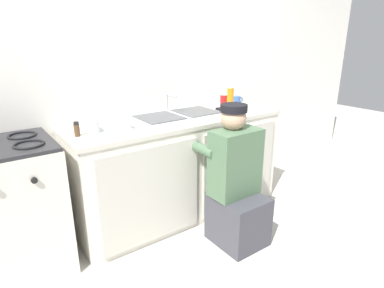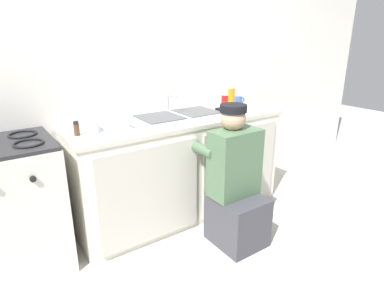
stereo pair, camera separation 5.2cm
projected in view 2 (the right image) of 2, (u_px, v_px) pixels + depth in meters
name	position (u px, v px, depth m)	size (l,w,h in m)	color
ground_plane	(198.00, 225.00, 2.81)	(12.00, 12.00, 0.00)	beige
back_wall	(158.00, 74.00, 2.92)	(6.00, 0.10, 2.50)	silver
counter_cabinet	(180.00, 169.00, 2.90)	(1.89, 0.62, 0.87)	silver
countertop	(179.00, 120.00, 2.76)	(1.93, 0.62, 0.03)	beige
sink_double_basin	(179.00, 116.00, 2.75)	(0.80, 0.44, 0.19)	silver
stove_range	(15.00, 207.00, 2.18)	(0.59, 0.62, 0.94)	silver
plumber_person	(235.00, 188.00, 2.48)	(0.42, 0.61, 1.10)	#3F3F47
soap_bottle_orange	(231.00, 100.00, 2.94)	(0.06, 0.06, 0.25)	orange
dish_rack_tray	(109.00, 127.00, 2.40)	(0.28, 0.22, 0.11)	#B2B7BC
soda_cup_red	(225.00, 102.00, 3.06)	(0.08, 0.08, 0.15)	red
coffee_mug	(238.00, 101.00, 3.24)	(0.13, 0.08, 0.09)	#335699
spice_bottle_pepper	(77.00, 129.00, 2.25)	(0.04, 0.04, 0.10)	#513823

